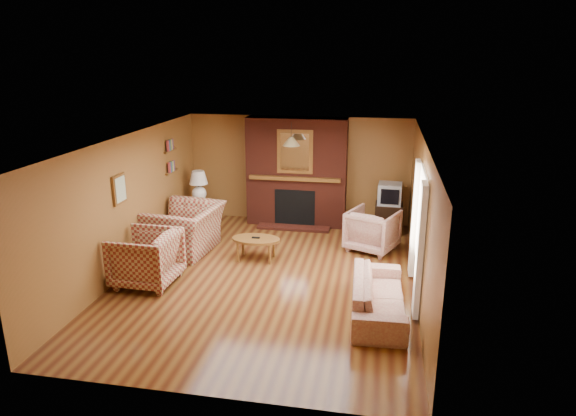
% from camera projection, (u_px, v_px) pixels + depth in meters
% --- Properties ---
extents(floor, '(6.50, 6.50, 0.00)m').
position_uv_depth(floor, '(268.00, 278.00, 8.91)').
color(floor, '#4B2110').
rests_on(floor, ground).
extents(ceiling, '(6.50, 6.50, 0.00)m').
position_uv_depth(ceiling, '(266.00, 140.00, 8.20)').
color(ceiling, silver).
rests_on(ceiling, wall_back).
extents(wall_back, '(6.50, 0.00, 6.50)m').
position_uv_depth(wall_back, '(299.00, 170.00, 11.61)').
color(wall_back, brown).
rests_on(wall_back, floor).
extents(wall_front, '(6.50, 0.00, 6.50)m').
position_uv_depth(wall_front, '(200.00, 301.00, 5.50)').
color(wall_front, brown).
rests_on(wall_front, floor).
extents(wall_left, '(0.00, 6.50, 6.50)m').
position_uv_depth(wall_left, '(128.00, 204.00, 8.99)').
color(wall_left, brown).
rests_on(wall_left, floor).
extents(wall_right, '(0.00, 6.50, 6.50)m').
position_uv_depth(wall_right, '(421.00, 220.00, 8.12)').
color(wall_right, brown).
rests_on(wall_right, floor).
extents(fireplace, '(2.20, 0.82, 2.40)m').
position_uv_depth(fireplace, '(297.00, 173.00, 11.37)').
color(fireplace, '#4F1B11').
rests_on(fireplace, floor).
extents(window_right, '(0.10, 1.85, 2.00)m').
position_uv_depth(window_right, '(418.00, 229.00, 7.96)').
color(window_right, beige).
rests_on(window_right, wall_right).
extents(bookshelf, '(0.09, 0.55, 0.71)m').
position_uv_depth(bookshelf, '(172.00, 157.00, 10.63)').
color(bookshelf, brown).
rests_on(bookshelf, wall_left).
extents(botanical_print, '(0.05, 0.40, 0.50)m').
position_uv_depth(botanical_print, '(119.00, 189.00, 8.60)').
color(botanical_print, brown).
rests_on(botanical_print, wall_left).
extents(pendant_light, '(0.36, 0.36, 0.48)m').
position_uv_depth(pendant_light, '(291.00, 141.00, 10.48)').
color(pendant_light, black).
rests_on(pendant_light, ceiling).
extents(plaid_loveseat, '(1.35, 1.51, 0.91)m').
position_uv_depth(plaid_loveseat, '(185.00, 229.00, 9.96)').
color(plaid_loveseat, maroon).
rests_on(plaid_loveseat, floor).
extents(plaid_armchair, '(1.04, 1.01, 0.92)m').
position_uv_depth(plaid_armchair, '(146.00, 258.00, 8.56)').
color(plaid_armchair, maroon).
rests_on(plaid_armchair, floor).
extents(floral_sofa, '(0.84, 1.97, 0.57)m').
position_uv_depth(floral_sofa, '(378.00, 296.00, 7.63)').
color(floral_sofa, '#BAAF90').
rests_on(floral_sofa, floor).
extents(floral_armchair, '(1.16, 1.17, 0.82)m').
position_uv_depth(floral_armchair, '(373.00, 230.00, 10.04)').
color(floral_armchair, '#BAAF90').
rests_on(floral_armchair, floor).
extents(coffee_table, '(0.91, 0.56, 0.45)m').
position_uv_depth(coffee_table, '(256.00, 241.00, 9.59)').
color(coffee_table, brown).
rests_on(coffee_table, floor).
extents(side_table, '(0.45, 0.45, 0.58)m').
position_uv_depth(side_table, '(200.00, 213.00, 11.49)').
color(side_table, brown).
rests_on(side_table, floor).
extents(table_lamp, '(0.41, 0.41, 0.67)m').
position_uv_depth(table_lamp, '(199.00, 184.00, 11.29)').
color(table_lamp, white).
rests_on(table_lamp, side_table).
extents(tv_stand, '(0.58, 0.53, 0.63)m').
position_uv_depth(tv_stand, '(388.00, 218.00, 11.09)').
color(tv_stand, black).
rests_on(tv_stand, floor).
extents(crt_tv, '(0.51, 0.51, 0.45)m').
position_uv_depth(crt_tv, '(390.00, 194.00, 10.93)').
color(crt_tv, '#999BA0').
rests_on(crt_tv, tv_stand).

